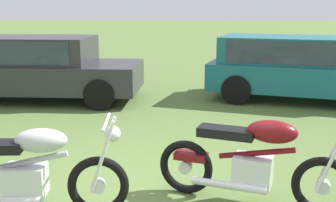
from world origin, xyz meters
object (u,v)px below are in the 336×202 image
Objects in this scene: motorcycle_maroon at (254,162)px; car_charcoal at (31,63)px; car_teal at (297,63)px; motorcycle_silver at (25,172)px.

motorcycle_maroon is 0.45× the size of car_charcoal.
motorcycle_maroon is at bearing -92.52° from car_teal.
motorcycle_maroon is at bearing 4.03° from motorcycle_silver.
motorcycle_maroon is (2.31, 0.41, 0.01)m from motorcycle_silver.
motorcycle_maroon is 6.57m from car_charcoal.
car_teal is (3.97, 5.73, 0.36)m from motorcycle_silver.
car_charcoal is 0.99× the size of car_teal.
motorcycle_silver is 2.35m from motorcycle_maroon.
motorcycle_silver is 6.98m from car_teal.
car_charcoal reaches higher than motorcycle_silver.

